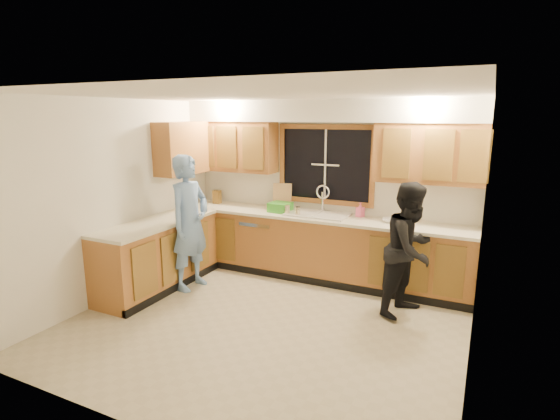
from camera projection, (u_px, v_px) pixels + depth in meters
The scene contains 26 objects.
floor at pixel (265, 323), 4.91m from camera, with size 4.20×4.20×0.00m, color #BDB191.
ceiling at pixel (263, 94), 4.38m from camera, with size 4.20×4.20×0.00m, color white.
wall_back at pixel (325, 189), 6.32m from camera, with size 4.20×4.20×0.00m, color white.
wall_left at pixel (118, 199), 5.53m from camera, with size 3.80×3.80×0.00m, color white.
wall_right at pixel (480, 239), 3.75m from camera, with size 3.80×3.80×0.00m, color white.
base_cabinets_back at pixel (317, 248), 6.22m from camera, with size 4.20×0.60×0.88m, color #A86930.
base_cabinets_left at pixel (159, 256), 5.89m from camera, with size 0.60×1.90×0.88m, color #A86930.
countertop_back at pixel (317, 217), 6.11m from camera, with size 4.20×0.63×0.04m, color #EDE6C7.
countertop_left at pixel (158, 223), 5.78m from camera, with size 0.63×1.90×0.04m, color #EDE6C7.
upper_cabinets_left at pixel (234, 147), 6.65m from camera, with size 1.35×0.33×0.75m, color #A86930.
upper_cabinets_right at pixel (429, 154), 5.44m from camera, with size 1.35×0.33×0.75m, color #A86930.
upper_cabinets_return at pixel (182, 148), 6.33m from camera, with size 0.33×0.90×0.75m, color #A86930.
soffit at pixel (323, 111), 5.93m from camera, with size 4.20×0.35×0.30m, color silver.
window_frame at pixel (326, 165), 6.23m from camera, with size 1.44×0.03×1.14m.
sink at pixel (317, 219), 6.14m from camera, with size 0.86×0.52×0.57m.
dishwasher at pixel (264, 243), 6.58m from camera, with size 0.60×0.56×0.82m, color white.
stove at pixel (127, 268), 5.38m from camera, with size 0.58×0.75×0.90m, color white.
man at pixel (190, 223), 5.78m from camera, with size 0.66×0.43×1.80m, color #6F96D2.
woman at pixel (410, 249), 5.02m from camera, with size 0.76×0.59×1.57m, color black.
knife_block at pixel (217, 197), 6.92m from camera, with size 0.11×0.10×0.21m, color olive.
cutting_board at pixel (282, 196), 6.55m from camera, with size 0.28×0.02×0.38m, color tan.
dish_crate at pixel (280, 207), 6.32m from camera, with size 0.29×0.27×0.14m, color green.
soap_bottle at pixel (360, 210), 6.01m from camera, with size 0.09×0.09×0.20m, color #F55D8D.
bowl at pixel (390, 220), 5.71m from camera, with size 0.21×0.21×0.05m, color silver.
can_left at pixel (287, 210), 6.15m from camera, with size 0.07×0.07×0.13m, color beige.
can_right at pixel (297, 212), 6.05m from camera, with size 0.07×0.07×0.13m, color beige.
Camera 1 is at (2.11, -4.00, 2.29)m, focal length 28.00 mm.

